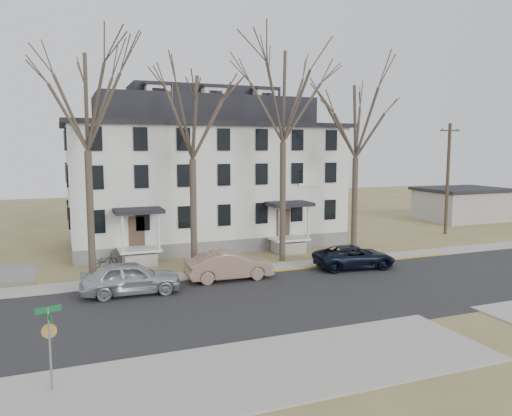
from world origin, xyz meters
name	(u,v)px	position (x,y,z in m)	size (l,w,h in m)	color
ground	(349,305)	(0.00, 0.00, 0.00)	(120.00, 120.00, 0.00)	olive
main_road	(328,294)	(0.00, 2.00, 0.00)	(120.00, 10.00, 0.04)	#27272A
far_sidewalk	(280,268)	(0.00, 8.00, 0.00)	(120.00, 2.00, 0.08)	#A09F97
near_sidewalk_left	(220,379)	(-8.00, -5.00, 0.00)	(20.00, 5.00, 0.08)	#A09F97
yellow_curb	(356,264)	(5.00, 7.10, 0.00)	(14.00, 0.25, 0.06)	gold
boarding_house	(204,174)	(-2.00, 17.95, 5.38)	(20.80, 12.36, 12.05)	slate
distant_building	(462,204)	(26.00, 20.00, 1.68)	(8.50, 6.50, 3.35)	#A09F97
tree_far_left	(86,95)	(-11.00, 9.80, 10.34)	(8.40, 8.40, 13.72)	#473B31
tree_mid_left	(192,111)	(-5.00, 9.80, 9.60)	(7.80, 7.80, 12.74)	#473B31
tree_center	(283,90)	(1.00, 9.80, 11.08)	(9.00, 9.00, 14.70)	#473B31
tree_mid_right	(357,116)	(6.50, 9.80, 9.60)	(7.80, 7.80, 12.74)	#473B31
utility_pole_far	(448,177)	(18.50, 14.00, 4.90)	(2.00, 0.28, 9.50)	#3D3023
car_silver	(131,279)	(-9.40, 5.54, 0.85)	(2.00, 4.98, 1.70)	#A7AFB3
car_tan	(229,266)	(-3.85, 6.42, 0.81)	(1.71, 4.91, 1.62)	#8F705D
car_navy	(354,257)	(4.23, 6.15, 0.70)	(2.33, 5.04, 1.40)	black
bicycle_left	(105,261)	(-10.15, 12.08, 0.41)	(0.55, 1.57, 0.83)	black
street_sign	(49,336)	(-13.04, -3.98, 1.78)	(0.77, 0.77, 2.71)	gray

